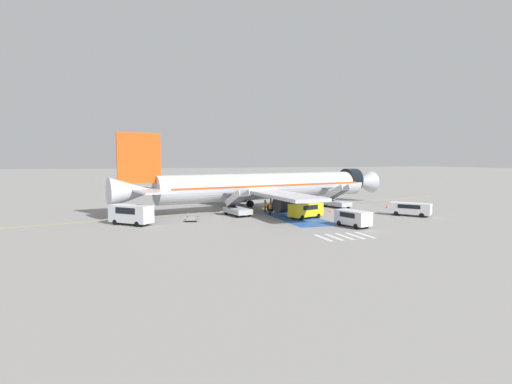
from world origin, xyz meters
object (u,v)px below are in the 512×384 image
at_px(airliner, 266,186).
at_px(service_van_1, 410,208).
at_px(service_van_0, 353,217).
at_px(boarding_stairs_aft, 237,209).
at_px(ground_crew_0, 265,205).
at_px(ground_crew_3, 270,208).
at_px(baggage_cart, 192,219).
at_px(ground_crew_1, 316,204).
at_px(traffic_cone_2, 388,206).
at_px(ground_crew_2, 305,206).
at_px(traffic_cone_1, 253,211).
at_px(service_van_2, 306,209).
at_px(traffic_cone_0, 331,210).
at_px(fuel_tanker, 190,190).
at_px(boarding_stairs_forward, 336,202).
at_px(service_van_3, 131,213).

xyz_separation_m(airliner, service_van_1, (16.27, -13.82, -2.44)).
relative_size(service_van_0, service_van_1, 0.85).
bearing_deg(service_van_0, boarding_stairs_aft, -66.09).
height_order(ground_crew_0, ground_crew_3, ground_crew_0).
distance_m(baggage_cart, ground_crew_0, 12.62).
xyz_separation_m(ground_crew_1, traffic_cone_2, (12.27, -1.11, -0.61)).
height_order(ground_crew_1, traffic_cone_2, ground_crew_1).
height_order(ground_crew_2, traffic_cone_1, ground_crew_2).
bearing_deg(baggage_cart, boarding_stairs_aft, 36.12).
bearing_deg(service_van_2, traffic_cone_0, -71.97).
height_order(ground_crew_0, ground_crew_1, ground_crew_0).
distance_m(fuel_tanker, service_van_1, 42.66).
distance_m(ground_crew_0, ground_crew_3, 3.01).
xyz_separation_m(service_van_0, ground_crew_0, (-5.36, 15.31, -0.07)).
distance_m(traffic_cone_1, traffic_cone_2, 22.50).
distance_m(boarding_stairs_forward, ground_crew_3, 14.04).
bearing_deg(ground_crew_2, baggage_cart, -53.85).
relative_size(ground_crew_1, traffic_cone_0, 3.12).
xyz_separation_m(boarding_stairs_forward, ground_crew_0, (-12.88, -1.83, 0.11)).
xyz_separation_m(boarding_stairs_aft, service_van_2, (7.94, -5.33, 0.24)).
bearing_deg(service_van_0, ground_crew_0, -84.63).
bearing_deg(service_van_0, ground_crew_2, -105.22).
bearing_deg(fuel_tanker, service_van_0, 17.27).
relative_size(boarding_stairs_forward, traffic_cone_2, 8.71).
bearing_deg(service_van_2, fuel_tanker, 0.10).
height_order(airliner, service_van_1, airliner).
relative_size(service_van_0, traffic_cone_1, 8.47).
relative_size(boarding_stairs_forward, ground_crew_1, 3.41).
distance_m(boarding_stairs_aft, traffic_cone_2, 25.45).
bearing_deg(service_van_1, service_van_3, 134.03).
bearing_deg(traffic_cone_0, airliner, 137.80).
distance_m(ground_crew_2, ground_crew_3, 6.09).
distance_m(airliner, service_van_3, 22.79).
height_order(service_van_2, traffic_cone_2, service_van_2).
height_order(ground_crew_0, traffic_cone_1, ground_crew_0).
distance_m(airliner, traffic_cone_2, 19.98).
bearing_deg(service_van_1, traffic_cone_2, 32.73).
bearing_deg(ground_crew_3, ground_crew_0, 121.30).
height_order(boarding_stairs_aft, ground_crew_2, boarding_stairs_aft).
bearing_deg(ground_crew_0, ground_crew_1, 137.30).
relative_size(baggage_cart, ground_crew_2, 1.70).
bearing_deg(ground_crew_0, traffic_cone_1, -40.46).
relative_size(baggage_cart, ground_crew_3, 1.60).
relative_size(service_van_1, baggage_cart, 1.86).
relative_size(service_van_0, ground_crew_3, 2.54).
xyz_separation_m(service_van_3, ground_crew_1, (27.26, 5.80, -0.48)).
distance_m(service_van_3, ground_crew_0, 19.84).
relative_size(service_van_1, ground_crew_3, 2.98).
relative_size(fuel_tanker, service_van_3, 1.61).
relative_size(boarding_stairs_aft, service_van_0, 1.20).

